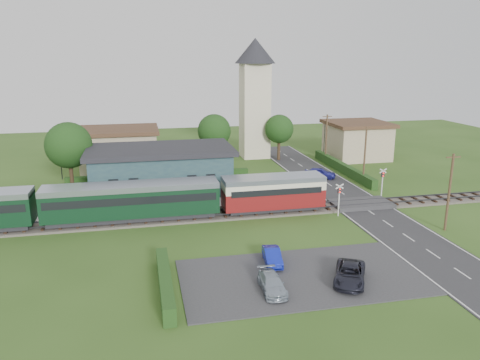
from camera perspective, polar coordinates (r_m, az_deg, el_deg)
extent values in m
plane|color=#2D4C19|center=(45.00, 4.15, -4.79)|extent=(120.00, 120.00, 0.00)
cube|color=#4C443D|center=(46.78, 3.47, -3.87)|extent=(76.00, 3.20, 0.20)
cube|color=#3F3F47|center=(46.02, 3.72, -3.78)|extent=(76.00, 0.08, 0.15)
cube|color=#3F3F47|center=(47.33, 3.24, -3.23)|extent=(76.00, 0.08, 0.15)
cube|color=#28282B|center=(48.64, 15.56, -3.76)|extent=(6.00, 70.00, 0.05)
cube|color=#333335|center=(34.05, 7.44, -11.59)|extent=(17.00, 9.00, 0.08)
cube|color=#333335|center=(50.26, 14.53, -2.84)|extent=(6.20, 3.40, 0.45)
cube|color=gray|center=(48.22, -9.12, -3.30)|extent=(30.00, 3.00, 0.45)
cube|color=beige|center=(48.11, -18.74, -2.19)|extent=(2.00, 2.00, 2.40)
cube|color=#232328|center=(47.77, -18.87, -0.72)|extent=(2.30, 2.30, 0.15)
cube|color=#233F4B|center=(53.19, -9.58, 0.86)|extent=(15.00, 8.00, 4.80)
cube|color=#232328|center=(52.61, -9.71, 3.66)|extent=(16.00, 9.00, 0.50)
cube|color=#232328|center=(49.73, -9.28, -1.68)|extent=(1.20, 0.12, 2.20)
cube|color=black|center=(49.42, -15.14, -0.55)|extent=(1.00, 0.12, 1.20)
cube|color=black|center=(49.34, -12.83, -0.42)|extent=(1.00, 0.12, 1.20)
cube|color=black|center=(49.60, -5.89, -0.04)|extent=(1.00, 0.12, 1.20)
cube|color=black|center=(49.84, -3.60, 0.08)|extent=(1.00, 0.12, 1.20)
cube|color=#232328|center=(46.74, 4.02, -3.26)|extent=(9.00, 2.20, 0.50)
cube|color=maroon|center=(46.44, 4.04, -2.09)|extent=(10.00, 2.80, 1.80)
cube|color=silver|center=(46.09, 4.07, -0.60)|extent=(10.00, 2.82, 0.90)
cube|color=black|center=(46.18, 4.06, -1.02)|extent=(9.00, 2.88, 0.60)
cube|color=#909AA9|center=(45.92, 4.09, 0.18)|extent=(10.00, 2.90, 0.45)
cube|color=#232328|center=(45.03, -12.89, -4.33)|extent=(15.20, 2.20, 0.50)
cube|color=black|center=(44.57, -13.01, -2.51)|extent=(16.00, 2.80, 2.60)
cube|color=black|center=(44.45, -13.04, -2.02)|extent=(15.40, 2.86, 0.70)
cube|color=#909AA9|center=(44.18, -13.11, -0.78)|extent=(16.00, 2.90, 0.50)
cube|color=beige|center=(71.15, 1.80, 8.38)|extent=(4.00, 4.00, 14.00)
cone|color=#232328|center=(70.68, 1.86, 15.48)|extent=(6.00, 6.00, 3.60)
cube|color=tan|center=(66.86, -14.49, 3.57)|extent=(10.00, 8.00, 5.00)
cube|color=#472D1E|center=(66.39, -14.65, 5.90)|extent=(10.80, 8.80, 0.50)
cube|color=tan|center=(73.23, 14.05, 4.57)|extent=(8.00, 8.00, 5.00)
cube|color=#472D1E|center=(72.80, 14.18, 6.70)|extent=(8.80, 8.80, 0.50)
cube|color=#193814|center=(32.12, -9.10, -12.26)|extent=(0.80, 9.00, 1.20)
cube|color=#193814|center=(64.08, 12.39, 1.48)|extent=(0.80, 18.00, 1.20)
cube|color=#193814|center=(57.98, -9.74, 0.24)|extent=(22.00, 0.80, 1.30)
cylinder|color=#332316|center=(56.69, -19.86, 0.69)|extent=(0.44, 0.44, 4.12)
sphere|color=#143311|center=(56.01, -20.17, 4.00)|extent=(5.20, 5.20, 5.20)
cylinder|color=#332316|center=(65.73, -3.12, 3.33)|extent=(0.44, 0.44, 3.85)
sphere|color=#143311|center=(65.18, -3.16, 6.01)|extent=(4.60, 4.60, 4.60)
cylinder|color=#332316|center=(69.89, 4.75, 3.89)|extent=(0.44, 0.44, 3.58)
sphere|color=#143311|center=(69.40, 4.80, 6.23)|extent=(4.20, 4.20, 4.20)
cylinder|color=#473321|center=(45.00, 24.14, -1.43)|extent=(0.22, 0.22, 7.00)
cube|color=#473321|center=(44.27, 24.58, 2.55)|extent=(1.40, 0.10, 0.10)
cylinder|color=#473321|center=(58.20, 14.96, 2.89)|extent=(0.22, 0.22, 7.00)
cube|color=#473321|center=(57.64, 15.18, 6.00)|extent=(1.40, 0.10, 0.10)
cylinder|color=#473321|center=(68.89, 10.47, 4.97)|extent=(0.22, 0.22, 7.00)
cube|color=#473321|center=(68.41, 10.60, 7.61)|extent=(1.40, 0.10, 0.10)
cylinder|color=silver|center=(46.31, 11.96, -2.55)|extent=(0.12, 0.12, 3.00)
cube|color=#232328|center=(46.00, 12.03, -1.24)|extent=(0.35, 0.18, 0.55)
sphere|color=#FF190C|center=(45.85, 12.10, -1.10)|extent=(0.14, 0.14, 0.14)
sphere|color=#FF190C|center=(45.94, 12.08, -1.46)|extent=(0.14, 0.14, 0.14)
cube|color=silver|center=(45.89, 12.06, -0.76)|extent=(0.84, 0.05, 0.55)
cube|color=silver|center=(45.89, 12.06, -0.76)|extent=(0.84, 0.05, 0.55)
cylinder|color=silver|center=(53.59, 16.93, -0.48)|extent=(0.12, 0.12, 3.00)
cube|color=#232328|center=(53.32, 17.02, 0.66)|extent=(0.35, 0.18, 0.55)
sphere|color=#FF190C|center=(53.18, 17.10, 0.78)|extent=(0.14, 0.14, 0.14)
sphere|color=#FF190C|center=(53.25, 17.07, 0.47)|extent=(0.14, 0.14, 0.14)
cube|color=silver|center=(53.23, 17.06, 1.08)|extent=(0.84, 0.05, 0.55)
cube|color=silver|center=(53.23, 17.06, 1.08)|extent=(0.84, 0.05, 0.55)
cylinder|color=#3F3F47|center=(62.68, -21.04, 2.30)|extent=(0.14, 0.14, 5.00)
sphere|color=orange|center=(62.23, -21.25, 4.54)|extent=(0.30, 0.30, 0.30)
cylinder|color=#3F3F47|center=(74.29, 10.25, 4.92)|extent=(0.14, 0.14, 5.00)
sphere|color=orange|center=(73.90, 10.34, 6.83)|extent=(0.30, 0.30, 0.30)
imported|color=#2A2B96|center=(60.13, 9.71, 0.85)|extent=(4.25, 3.09, 1.34)
imported|color=#1220A7|center=(35.54, 3.96, -9.25)|extent=(1.57, 3.48, 1.11)
imported|color=#98A4B2|center=(31.70, 3.92, -12.46)|extent=(1.61, 3.70, 1.06)
imported|color=#1E1F2B|center=(33.57, 13.24, -11.08)|extent=(3.77, 4.74, 1.20)
imported|color=gray|center=(48.25, 0.08, -1.69)|extent=(0.76, 0.61, 1.79)
imported|color=gray|center=(47.84, -16.51, -2.50)|extent=(0.87, 1.01, 1.77)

